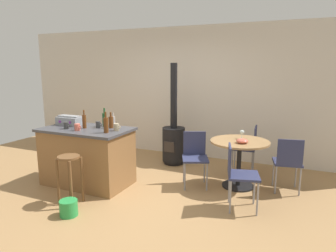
# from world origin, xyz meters

# --- Properties ---
(ground_plane) EXTENTS (8.80, 8.80, 0.00)m
(ground_plane) POSITION_xyz_m (0.00, 0.00, 0.00)
(ground_plane) COLOR #A37A4C
(back_wall) EXTENTS (8.00, 0.10, 2.70)m
(back_wall) POSITION_xyz_m (0.00, 2.26, 1.35)
(back_wall) COLOR beige
(back_wall) RESTS_ON ground_plane
(kitchen_island) EXTENTS (1.42, 0.83, 0.92)m
(kitchen_island) POSITION_xyz_m (-0.80, -0.01, 0.46)
(kitchen_island) COLOR olive
(kitchen_island) RESTS_ON ground_plane
(wooden_stool) EXTENTS (0.30, 0.30, 0.69)m
(wooden_stool) POSITION_xyz_m (-0.55, -0.71, 0.48)
(wooden_stool) COLOR brown
(wooden_stool) RESTS_ON ground_plane
(dining_table) EXTENTS (0.91, 0.91, 0.75)m
(dining_table) POSITION_xyz_m (1.46, 0.86, 0.57)
(dining_table) COLOR black
(dining_table) RESTS_ON ground_plane
(folding_chair_near) EXTENTS (0.43, 0.43, 0.86)m
(folding_chair_near) POSITION_xyz_m (1.48, 1.57, 0.51)
(folding_chair_near) COLOR navy
(folding_chair_near) RESTS_ON ground_plane
(folding_chair_far) EXTENTS (0.53, 0.53, 0.86)m
(folding_chair_far) POSITION_xyz_m (0.80, 0.65, 0.51)
(folding_chair_far) COLOR navy
(folding_chair_far) RESTS_ON ground_plane
(folding_chair_left) EXTENTS (0.49, 0.49, 0.87)m
(folding_chair_left) POSITION_xyz_m (1.61, 0.08, 0.52)
(folding_chair_left) COLOR navy
(folding_chair_left) RESTS_ON ground_plane
(folding_chair_right) EXTENTS (0.47, 0.47, 0.85)m
(folding_chair_right) POSITION_xyz_m (2.18, 0.93, 0.50)
(folding_chair_right) COLOR navy
(folding_chair_right) RESTS_ON ground_plane
(wood_stove) EXTENTS (0.44, 0.45, 1.96)m
(wood_stove) POSITION_xyz_m (0.06, 1.52, 0.50)
(wood_stove) COLOR black
(wood_stove) RESTS_ON ground_plane
(toolbox) EXTENTS (0.42, 0.24, 0.16)m
(toolbox) POSITION_xyz_m (-1.23, 0.11, 1.00)
(toolbox) COLOR gray
(toolbox) RESTS_ON kitchen_island
(bottle_0) EXTENTS (0.06, 0.06, 0.23)m
(bottle_0) POSITION_xyz_m (-0.49, 0.30, 1.01)
(bottle_0) COLOR #B7B2AD
(bottle_0) RESTS_ON kitchen_island
(bottle_1) EXTENTS (0.07, 0.07, 0.26)m
(bottle_1) POSITION_xyz_m (-0.45, 0.17, 1.02)
(bottle_1) COLOR #603314
(bottle_1) RESTS_ON kitchen_island
(bottle_2) EXTENTS (0.06, 0.06, 0.29)m
(bottle_2) POSITION_xyz_m (-0.83, -0.01, 1.04)
(bottle_2) COLOR #603314
(bottle_2) RESTS_ON kitchen_island
(bottle_3) EXTENTS (0.07, 0.07, 0.30)m
(bottle_3) POSITION_xyz_m (-0.63, 0.25, 1.04)
(bottle_3) COLOR #194C23
(bottle_3) RESTS_ON kitchen_island
(bottle_4) EXTENTS (0.07, 0.07, 0.31)m
(bottle_4) POSITION_xyz_m (-0.31, -0.15, 1.04)
(bottle_4) COLOR #603314
(bottle_4) RESTS_ON kitchen_island
(cup_0) EXTENTS (0.11, 0.07, 0.11)m
(cup_0) POSITION_xyz_m (-0.64, 0.10, 0.98)
(cup_0) COLOR #383838
(cup_0) RESTS_ON kitchen_island
(cup_1) EXTENTS (0.12, 0.08, 0.11)m
(cup_1) POSITION_xyz_m (-1.05, -0.16, 0.98)
(cup_1) COLOR #383838
(cup_1) RESTS_ON kitchen_island
(cup_2) EXTENTS (0.12, 0.09, 0.10)m
(cup_2) POSITION_xyz_m (-0.81, -0.19, 0.97)
(cup_2) COLOR #DB6651
(cup_2) RESTS_ON kitchen_island
(cup_3) EXTENTS (0.12, 0.08, 0.11)m
(cup_3) POSITION_xyz_m (-0.26, 0.03, 0.98)
(cup_3) COLOR tan
(cup_3) RESTS_ON kitchen_island
(wine_glass) EXTENTS (0.07, 0.07, 0.14)m
(wine_glass) POSITION_xyz_m (1.47, 1.01, 0.86)
(wine_glass) COLOR silver
(wine_glass) RESTS_ON dining_table
(serving_bowl) EXTENTS (0.18, 0.18, 0.07)m
(serving_bowl) POSITION_xyz_m (1.52, 0.72, 0.79)
(serving_bowl) COLOR #DB6651
(serving_bowl) RESTS_ON dining_table
(plastic_bucket) EXTENTS (0.23, 0.23, 0.21)m
(plastic_bucket) POSITION_xyz_m (-0.33, -1.01, 0.10)
(plastic_bucket) COLOR green
(plastic_bucket) RESTS_ON ground_plane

